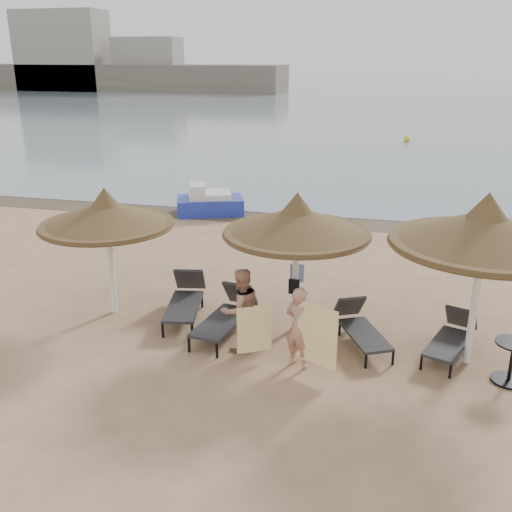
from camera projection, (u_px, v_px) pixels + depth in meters
The scene contains 20 objects.
ground at pixel (254, 354), 10.79m from camera, with size 160.00×160.00×0.00m, color tan.
sea at pixel (385, 94), 84.05m from camera, with size 200.00×140.00×0.03m, color slate.
wet_sand_strip at pixel (321, 221), 19.39m from camera, with size 200.00×1.60×0.01m, color brown.
far_shore at pixel (218, 72), 86.74m from camera, with size 150.00×54.80×12.00m.
palapa_left at pixel (106, 214), 11.83m from camera, with size 2.82×2.82×2.79m.
palapa_center at pixel (297, 222), 11.02m from camera, with size 2.91×2.91×2.89m.
palapa_right at pixel (485, 230), 9.68m from camera, with size 3.23×3.23×3.20m.
lounger_far_left at pixel (186, 298), 12.28m from camera, with size 1.02×2.05×0.88m.
lounger_near_left at pixel (227, 314), 11.55m from camera, with size 0.95×2.05×0.88m.
lounger_near_right at pixel (360, 326), 11.11m from camera, with size 1.30×1.82×0.79m.
lounger_far_right at pixel (452, 336), 10.73m from camera, with size 1.12×1.81×0.77m.
side_table at pixel (511, 363), 9.77m from camera, with size 0.63×0.63×0.76m.
person_left at pixel (241, 304), 10.66m from camera, with size 0.88×0.57×1.91m, color tan.
person_right at pixel (299, 321), 10.09m from camera, with size 0.82×0.54×1.79m, color tan.
towel_left at pixel (254, 329), 10.36m from camera, with size 0.58×0.34×0.92m.
towel_right at pixel (317, 336), 9.82m from camera, with size 0.75×0.35×1.13m.
bag_patterned at pixel (297, 273), 11.56m from camera, with size 0.29×0.11×0.36m.
bag_dark at pixel (294, 287), 11.30m from camera, with size 0.21×0.08×0.30m.
pedal_boat at pixel (209, 203), 20.26m from camera, with size 2.64×2.10×1.08m.
buoy_mid at pixel (407, 139), 37.14m from camera, with size 0.40×0.40×0.40m, color yellow.
Camera 1 is at (2.31, -9.27, 5.34)m, focal length 40.00 mm.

